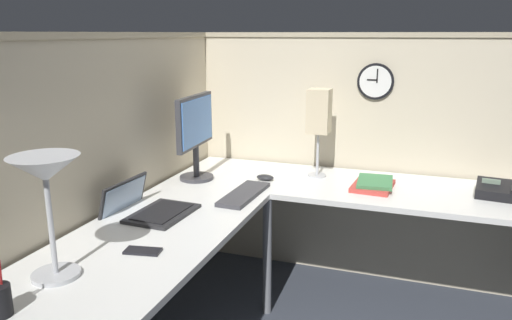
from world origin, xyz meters
TOP-DOWN VIEW (x-y plane):
  - cubicle_wall_back at (-0.36, 0.87)m, footprint 2.57×0.12m
  - cubicle_wall_right at (0.87, -0.27)m, footprint 0.12×2.37m
  - desk at (-0.15, -0.05)m, footprint 2.35×2.15m
  - monitor at (0.27, 0.64)m, footprint 0.46×0.20m
  - laptop at (-0.33, 0.62)m, footprint 0.36×0.39m
  - keyboard at (0.06, 0.26)m, footprint 0.43×0.16m
  - computer_mouse at (0.38, 0.25)m, footprint 0.06×0.10m
  - desk_lamp_dome at (-1.01, 0.58)m, footprint 0.24×0.24m
  - cell_phone at (-0.73, 0.39)m, footprint 0.09×0.15m
  - office_phone at (0.49, -1.02)m, footprint 0.21×0.23m
  - book_stack at (0.44, -0.38)m, footprint 0.30×0.23m
  - desk_lamp_paper at (0.56, -0.03)m, footprint 0.13×0.13m
  - wall_clock at (0.82, -0.31)m, footprint 0.04×0.22m

SIDE VIEW (x-z plane):
  - desk at x=-0.15m, z-range 0.27..1.00m
  - cell_phone at x=-0.73m, z-range 0.73..0.74m
  - keyboard at x=0.06m, z-range 0.73..0.75m
  - computer_mouse at x=0.38m, z-range 0.73..0.76m
  - book_stack at x=0.44m, z-range 0.73..0.77m
  - laptop at x=-0.33m, z-range 0.65..0.86m
  - office_phone at x=0.49m, z-range 0.71..0.82m
  - cubicle_wall_back at x=-0.36m, z-range 0.00..1.58m
  - cubicle_wall_right at x=0.87m, z-range 0.00..1.58m
  - monitor at x=0.27m, z-range 0.77..1.27m
  - desk_lamp_dome at x=-1.01m, z-range 0.87..1.32m
  - desk_lamp_paper at x=0.56m, z-range 0.85..1.38m
  - wall_clock at x=0.82m, z-range 1.18..1.40m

